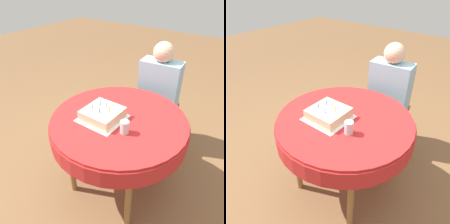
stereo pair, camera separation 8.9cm
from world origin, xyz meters
TOP-DOWN VIEW (x-y plane):
  - ground_plane at (0.00, 0.00)m, footprint 12.00×12.00m
  - dining_table at (0.00, 0.00)m, footprint 1.07×1.07m
  - chair at (-0.02, 0.81)m, footprint 0.43×0.43m
  - person at (-0.01, 0.72)m, footprint 0.41×0.32m
  - napkin at (-0.10, -0.08)m, footprint 0.32×0.32m
  - birthday_cake at (-0.10, -0.08)m, footprint 0.27×0.27m
  - drinking_glass at (0.13, -0.12)m, footprint 0.06×0.06m

SIDE VIEW (x-z plane):
  - ground_plane at x=0.00m, z-range 0.00..0.00m
  - chair at x=-0.02m, z-range 0.05..0.94m
  - dining_table at x=0.00m, z-range 0.29..1.05m
  - person at x=-0.01m, z-range 0.12..1.29m
  - napkin at x=-0.10m, z-range 0.76..0.76m
  - birthday_cake at x=-0.10m, z-range 0.74..0.86m
  - drinking_glass at x=0.13m, z-range 0.76..0.86m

